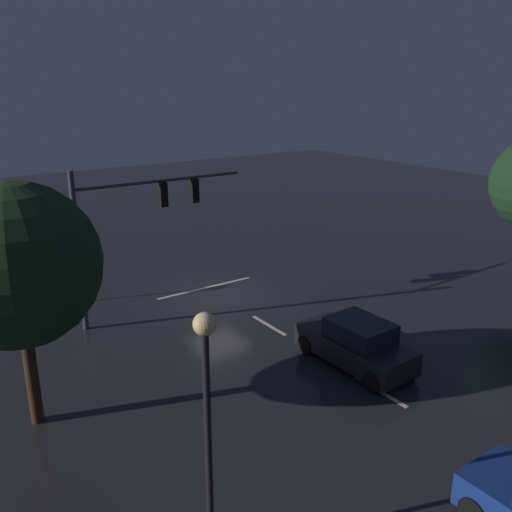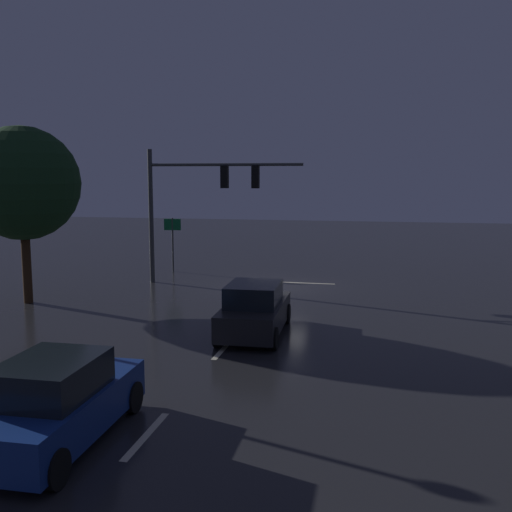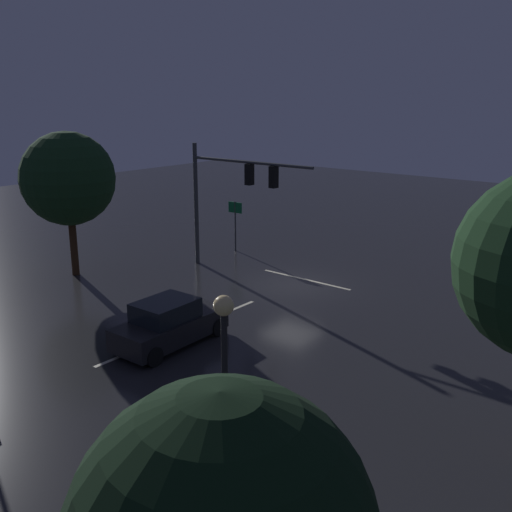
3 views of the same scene
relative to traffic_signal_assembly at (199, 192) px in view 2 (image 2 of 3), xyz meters
name	(u,v)px [view 2 (image 2 of 3)]	position (x,y,z in m)	size (l,w,h in m)	color
ground_plane	(279,287)	(-3.78, -0.05, -4.34)	(80.00, 80.00, 0.00)	#232326
traffic_signal_assembly	(199,192)	(0.00, 0.00, 0.00)	(7.34, 0.47, 6.31)	#383A3D
lane_dash_far	(262,305)	(-3.78, 3.95, -4.34)	(2.20, 0.16, 0.01)	beige
lane_dash_mid	(224,349)	(-3.78, 9.95, -4.34)	(2.20, 0.16, 0.01)	beige
lane_dash_near	(146,435)	(-3.78, 15.95, -4.34)	(2.20, 0.16, 0.01)	beige
stop_bar	(283,282)	(-3.78, -1.19, -4.34)	(5.00, 0.16, 0.01)	beige
car_approaching	(255,310)	(-4.36, 8.22, -3.54)	(2.02, 4.41, 1.70)	black
car_distant	(57,403)	(-2.23, 16.57, -3.54)	(1.94, 4.38, 1.70)	navy
route_sign	(173,233)	(2.45, -3.15, -2.28)	(0.90, 0.12, 2.87)	#383A3D
tree_right_near	(22,184)	(5.57, 5.37, 0.44)	(4.49, 4.49, 7.04)	#382314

